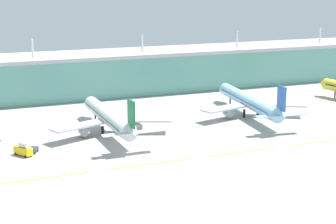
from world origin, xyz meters
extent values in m
plane|color=#A8A59E|center=(0.00, 0.00, 0.00)|extent=(600.00, 600.00, 0.00)
cube|color=#5B9E93|center=(0.00, 109.05, 10.09)|extent=(280.00, 28.00, 20.18)
cube|color=#B2B2B7|center=(0.00, 109.05, 21.08)|extent=(288.00, 34.00, 1.80)
cylinder|color=silver|center=(-56.00, 103.45, 26.48)|extent=(0.90, 0.90, 9.00)
cylinder|color=silver|center=(0.00, 103.45, 26.48)|extent=(0.90, 0.90, 9.00)
cylinder|color=silver|center=(56.00, 103.45, 26.48)|extent=(0.90, 0.90, 9.00)
cylinder|color=silver|center=(112.00, 103.45, 26.48)|extent=(0.90, 0.90, 9.00)
cylinder|color=silver|center=(-38.72, 35.82, 6.50)|extent=(6.14, 53.78, 5.80)
cone|color=silver|center=(-38.54, 64.69, 6.50)|extent=(5.53, 4.03, 5.51)
cone|color=silver|center=(-38.91, 5.95, 7.70)|extent=(4.97, 6.66, 5.72)
cube|color=#146B38|center=(-38.90, 6.95, 14.15)|extent=(0.74, 6.40, 9.50)
cube|color=silver|center=(-44.41, 6.48, 7.50)|extent=(10.02, 3.26, 0.36)
cube|color=silver|center=(-33.41, 6.41, 7.50)|extent=(10.02, 3.26, 0.36)
cube|color=#B7BABF|center=(-50.75, 31.47, 5.20)|extent=(24.82, 15.17, 0.70)
cylinder|color=gray|center=(-49.54, 32.91, 2.40)|extent=(3.23, 4.52, 3.20)
cube|color=#B7BABF|center=(-26.75, 31.32, 5.20)|extent=(24.78, 15.42, 0.70)
cylinder|color=gray|center=(-27.94, 32.77, 2.40)|extent=(3.23, 4.52, 3.20)
cylinder|color=black|center=(-38.60, 55.98, 1.80)|extent=(0.70, 0.70, 3.60)
cylinder|color=black|center=(-41.94, 32.84, 1.80)|extent=(1.10, 1.10, 3.60)
cylinder|color=black|center=(-35.54, 32.80, 1.80)|extent=(1.10, 1.10, 3.60)
cube|color=#146B38|center=(-38.72, 35.82, 6.90)|extent=(6.14, 48.41, 0.60)
cylinder|color=#9ED1EA|center=(26.64, 39.82, 6.50)|extent=(13.22, 58.79, 5.80)
cone|color=#9ED1EA|center=(30.62, 70.83, 6.50)|extent=(5.98, 4.67, 5.51)
cone|color=#9ED1EA|center=(22.52, 7.82, 7.70)|extent=(5.73, 7.20, 5.72)
cube|color=#2D5BB7|center=(22.65, 8.82, 14.15)|extent=(1.51, 6.44, 9.50)
cube|color=#9ED1EA|center=(17.13, 9.02, 7.50)|extent=(10.33, 4.45, 0.36)
cube|color=#9ED1EA|center=(28.04, 7.62, 7.50)|extent=(10.33, 4.45, 0.36)
cube|color=#B7BABF|center=(14.17, 36.97, 5.20)|extent=(24.94, 12.66, 0.70)
cylinder|color=gray|center=(15.55, 38.24, 2.40)|extent=(3.75, 4.87, 3.20)
cube|color=#B7BABF|center=(37.98, 33.91, 5.20)|extent=(24.25, 17.68, 0.70)
cylinder|color=gray|center=(36.97, 35.49, 2.40)|extent=(3.75, 4.87, 3.20)
cylinder|color=black|center=(29.44, 61.59, 1.80)|extent=(0.70, 0.70, 3.60)
cylinder|color=black|center=(23.08, 37.26, 1.80)|extent=(1.10, 1.10, 3.60)
cylinder|color=black|center=(29.43, 36.44, 1.80)|extent=(1.10, 1.10, 3.60)
cube|color=#2D5BB7|center=(26.64, 39.82, 6.90)|extent=(12.51, 52.99, 0.60)
cone|color=yellow|center=(84.45, 63.23, 6.50)|extent=(6.16, 4.96, 5.51)
cylinder|color=black|center=(86.02, 54.95, 1.80)|extent=(0.70, 0.70, 3.60)
cube|color=yellow|center=(-71.00, -6.45, 0.02)|extent=(28.00, 0.70, 0.04)
cube|color=yellow|center=(-37.00, -6.45, 0.02)|extent=(28.00, 0.70, 0.04)
cube|color=yellow|center=(-3.00, -6.45, 0.02)|extent=(28.00, 0.70, 0.04)
cube|color=yellow|center=(31.00, -6.45, 0.02)|extent=(28.00, 0.70, 0.04)
cube|color=gold|center=(-73.97, 18.79, 1.75)|extent=(5.95, 7.51, 2.60)
cylinder|color=silver|center=(-73.55, 18.11, 3.95)|extent=(3.78, 4.46, 2.00)
cylinder|color=black|center=(-76.27, 20.34, 0.45)|extent=(0.77, 0.95, 0.90)
cylinder|color=black|center=(-74.27, 21.55, 0.45)|extent=(0.77, 0.95, 0.90)
cylinder|color=black|center=(-73.66, 16.03, 0.45)|extent=(0.77, 0.95, 0.90)
cylinder|color=black|center=(-71.66, 17.24, 0.45)|extent=(0.77, 0.95, 0.90)
cube|color=#333842|center=(-70.39, 20.73, 1.15)|extent=(4.29, 5.01, 1.40)
cylinder|color=black|center=(-70.54, 22.60, 0.45)|extent=(0.76, 0.95, 0.90)
cylinder|color=black|center=(-68.68, 21.51, 0.45)|extent=(0.76, 0.95, 0.90)
cylinder|color=black|center=(-72.10, 19.94, 0.45)|extent=(0.76, 0.95, 0.90)
cylinder|color=black|center=(-70.23, 18.85, 0.45)|extent=(0.76, 0.95, 0.90)
camera|label=1|loc=(-97.32, -167.54, 58.44)|focal=59.42mm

